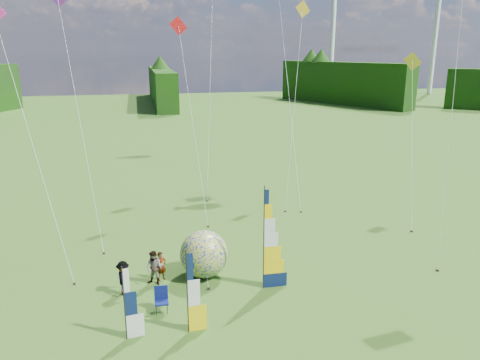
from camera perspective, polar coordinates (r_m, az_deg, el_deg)
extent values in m
plane|color=#4E6C26|center=(20.40, 5.42, -17.96)|extent=(220.00, 220.00, 0.00)
sphere|color=#001497|center=(24.15, -4.43, -8.99)|extent=(2.73, 2.73, 2.45)
imported|color=#66594C|center=(24.22, -9.59, -10.31)|extent=(0.65, 0.54, 1.51)
imported|color=#66594C|center=(23.80, -10.41, -10.52)|extent=(0.95, 0.80, 1.75)
imported|color=#66594C|center=(23.27, -14.04, -11.50)|extent=(0.49, 1.11, 1.67)
imported|color=#66594C|center=(25.06, -5.24, -8.91)|extent=(1.10, 0.65, 1.76)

